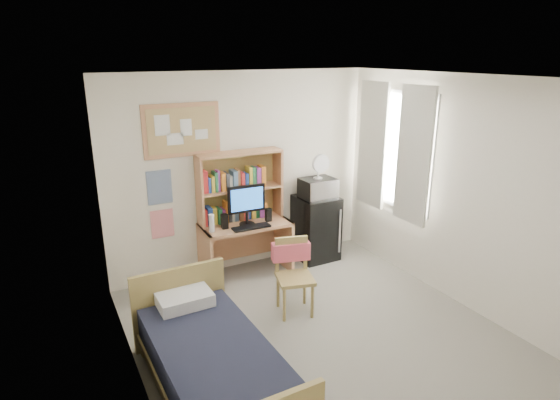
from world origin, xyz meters
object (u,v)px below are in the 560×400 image
bed (214,371)px  desk_chair (295,278)px  desk (246,249)px  bulletin_board (182,130)px  microwave (318,188)px  monitor (247,205)px  speaker_right (268,215)px  desk_fan (318,168)px  speaker_left (225,221)px  mini_fridge (316,227)px

bed → desk_chair: bearing=33.0°
desk → bed: 2.32m
bulletin_board → microwave: bearing=-9.4°
desk_chair → monitor: size_ratio=1.63×
speaker_right → desk_chair: bearing=-99.4°
microwave → desk: bearing=179.2°
speaker_right → bed: bearing=-125.9°
desk_fan → bed: bearing=-139.3°
monitor → microwave: monitor is taller
desk → speaker_left: bearing=-168.7°
speaker_left → microwave: 1.41m
desk_chair → speaker_left: 1.22m
bed → monitor: monitor is taller
desk → mini_fridge: 1.09m
speaker_right → mini_fridge: bearing=7.7°
bed → desk_fan: 3.20m
desk_chair → desk_fan: desk_fan is taller
bulletin_board → bed: bulletin_board is taller
desk → desk_chair: bearing=-83.9°
desk → monitor: monitor is taller
monitor → speaker_left: monitor is taller
monitor → speaker_left: 0.34m
desk → desk_fan: desk_fan is taller
desk_chair → bed: size_ratio=0.47×
desk → desk_chair: 1.14m
desk_fan → desk_chair: bearing=-131.9°
desk_fan → speaker_right: bearing=-176.0°
bed → desk_fan: size_ratio=5.88×
speaker_left → desk_fan: bearing=3.5°
bulletin_board → desk: bulletin_board is taller
bed → monitor: size_ratio=3.46×
desk_chair → speaker_left: size_ratio=4.57×
microwave → desk_fan: size_ratio=1.48×
bulletin_board → bed: bearing=-102.3°
desk_fan → mini_fridge: bearing=90.0°
mini_fridge → monitor: monitor is taller
desk → bed: (-1.17, -2.00, -0.11)m
mini_fridge → desk: bearing=-179.8°
desk_chair → speaker_left: (-0.40, 1.08, 0.38)m
bed → microwave: size_ratio=3.96×
bulletin_board → speaker_left: (0.37, -0.34, -1.11)m
desk → speaker_left: speaker_left is taller
bulletin_board → monitor: size_ratio=1.80×
monitor → speaker_right: 0.35m
desk_chair → desk_fan: size_ratio=2.78×
microwave → desk_fan: (-0.00, 0.00, 0.29)m
bulletin_board → desk: bearing=-23.4°
desk → mini_fridge: size_ratio=1.26×
microwave → speaker_right: bearing=-176.0°
bed → speaker_right: (1.47, 1.93, 0.55)m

